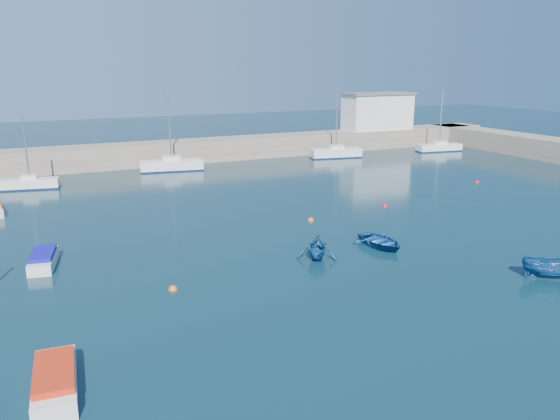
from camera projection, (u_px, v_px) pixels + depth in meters
name	position (u px, v px, depth m)	size (l,w,h in m)	color
ground	(419.00, 302.00, 27.67)	(220.00, 220.00, 0.00)	#0C2935
back_wall	(176.00, 152.00, 67.40)	(96.00, 4.50, 2.60)	gray
right_arm	(523.00, 145.00, 73.65)	(4.50, 32.00, 2.60)	gray
harbor_office	(378.00, 112.00, 79.00)	(10.00, 4.00, 5.00)	silver
sailboat_5	(30.00, 183.00, 52.94)	(5.45, 2.50, 7.06)	silver
sailboat_6	(172.00, 165.00, 62.20)	(7.26, 3.16, 9.29)	silver
sailboat_7	(336.00, 153.00, 71.04)	(6.85, 3.08, 8.78)	silver
sailboat_8	(439.00, 147.00, 76.39)	(6.64, 2.79, 8.41)	silver
motorboat_0	(55.00, 380.00, 20.02)	(1.83, 4.34, 0.95)	silver
motorboat_1	(43.00, 259.00, 32.57)	(1.98, 3.91, 0.92)	silver
dinghy_center	(381.00, 242.00, 36.03)	(2.62, 3.66, 0.76)	navy
dinghy_left	(317.00, 247.00, 33.78)	(2.49, 2.89, 1.52)	navy
dinghy_right	(553.00, 268.00, 30.52)	(1.26, 3.34, 1.29)	navy
buoy_0	(173.00, 290.00, 29.23)	(0.49, 0.49, 0.49)	#FF620D
buoy_1	(385.00, 207.00, 46.47)	(0.51, 0.51, 0.51)	red
buoy_3	(311.00, 221.00, 42.29)	(0.47, 0.47, 0.47)	#FF620D
buoy_4	(477.00, 182.00, 56.09)	(0.48, 0.48, 0.48)	red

